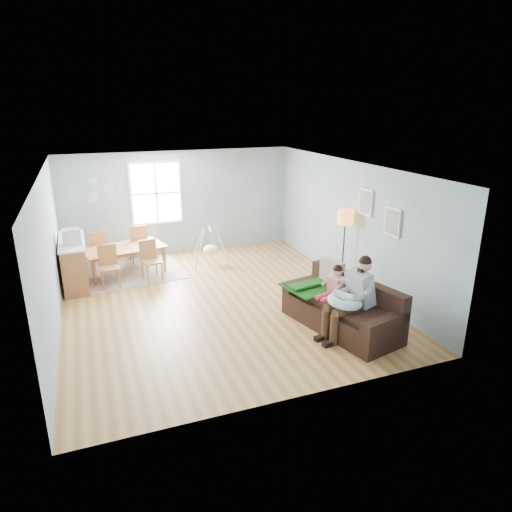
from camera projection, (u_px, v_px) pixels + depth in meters
name	position (u px, v px, depth m)	size (l,w,h in m)	color
room	(215.00, 183.00, 8.56)	(8.40, 9.40, 3.90)	#976335
window	(156.00, 193.00, 11.68)	(1.32, 0.08, 1.62)	white
pictures	(379.00, 211.00, 8.81)	(0.05, 1.34, 0.74)	white
wall_plates	(98.00, 190.00, 11.16)	(0.67, 0.02, 0.66)	#A1B3C1
sofa	(343.00, 311.00, 8.14)	(1.43, 2.37, 0.89)	black
green_throw	(313.00, 286.00, 8.59)	(1.01, 0.87, 0.04)	#145814
beige_pillow	(332.00, 273.00, 8.56)	(0.14, 0.52, 0.52)	tan
father	(352.00, 295.00, 7.68)	(1.04, 0.53, 1.43)	gray
nursing_pillow	(345.00, 301.00, 7.61)	(0.58, 0.58, 0.16)	silver
infant	(343.00, 296.00, 7.61)	(0.28, 0.40, 0.15)	white
toddler	(333.00, 285.00, 8.12)	(0.60, 0.40, 0.89)	silver
floor_lamp	(345.00, 224.00, 9.70)	(0.34, 0.34, 1.70)	black
storage_cube	(364.00, 320.00, 7.91)	(0.60, 0.57, 0.52)	silver
rug	(126.00, 273.00, 10.83)	(2.57, 1.95, 0.01)	gray
dining_table	(125.00, 261.00, 10.73)	(1.83, 1.02, 0.64)	brown
chair_sw	(108.00, 263.00, 9.94)	(0.44, 0.44, 0.92)	brown
chair_se	(150.00, 258.00, 10.31)	(0.50, 0.50, 0.92)	brown
chair_nw	(100.00, 247.00, 11.01)	(0.45, 0.45, 0.95)	brown
chair_ne	(138.00, 241.00, 11.38)	(0.49, 0.49, 0.99)	brown
counter	(74.00, 262.00, 10.07)	(0.56, 1.82, 1.02)	brown
monitor	(71.00, 237.00, 9.56)	(0.38, 0.37, 0.33)	#B9B9BE
baby_swing	(211.00, 249.00, 11.29)	(1.04, 1.06, 0.93)	#B9B9BE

